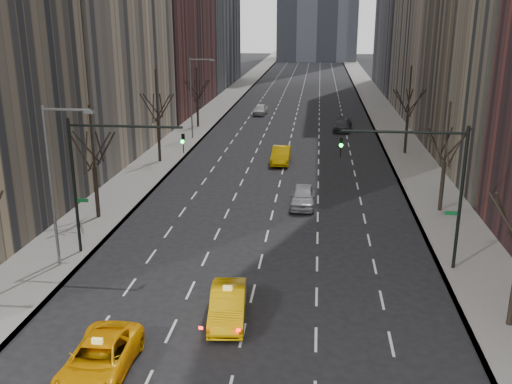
% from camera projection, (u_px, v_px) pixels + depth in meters
% --- Properties ---
extents(sidewalk_left, '(4.50, 320.00, 0.15)m').
position_uv_depth(sidewalk_left, '(220.00, 106.00, 89.24)').
color(sidewalk_left, slate).
rests_on(sidewalk_left, ground).
extents(sidewalk_right, '(4.50, 320.00, 0.15)m').
position_uv_depth(sidewalk_right, '(379.00, 108.00, 86.71)').
color(sidewalk_right, slate).
rests_on(sidewalk_right, ground).
extents(tree_lw_b, '(3.36, 3.50, 7.82)m').
position_uv_depth(tree_lw_b, '(94.00, 167.00, 38.77)').
color(tree_lw_b, black).
rests_on(tree_lw_b, ground).
extents(tree_lw_c, '(3.36, 3.50, 8.74)m').
position_uv_depth(tree_lw_c, '(158.00, 121.00, 53.87)').
color(tree_lw_c, black).
rests_on(tree_lw_c, ground).
extents(tree_lw_d, '(3.36, 3.50, 7.36)m').
position_uv_depth(tree_lw_d, '(197.00, 99.00, 71.09)').
color(tree_lw_d, black).
rests_on(tree_lw_d, ground).
extents(tree_rw_b, '(3.36, 3.50, 7.82)m').
position_uv_depth(tree_rw_b, '(444.00, 162.00, 40.09)').
color(tree_rw_b, black).
rests_on(tree_rw_b, ground).
extents(tree_rw_c, '(3.36, 3.50, 8.74)m').
position_uv_depth(tree_rw_c, '(408.00, 115.00, 57.08)').
color(tree_rw_c, black).
rests_on(tree_rw_c, ground).
extents(traffic_mast_left, '(6.69, 0.39, 8.00)m').
position_uv_depth(traffic_mast_left, '(101.00, 165.00, 32.25)').
color(traffic_mast_left, black).
rests_on(traffic_mast_left, ground).
extents(traffic_mast_right, '(6.69, 0.39, 8.00)m').
position_uv_depth(traffic_mast_right, '(431.00, 175.00, 30.37)').
color(traffic_mast_right, black).
rests_on(traffic_mast_right, ground).
extents(streetlight_near, '(2.83, 0.22, 9.00)m').
position_uv_depth(streetlight_near, '(56.00, 171.00, 30.49)').
color(streetlight_near, slate).
rests_on(streetlight_near, ground).
extents(streetlight_far, '(2.83, 0.22, 9.00)m').
position_uv_depth(streetlight_far, '(194.00, 90.00, 63.72)').
color(streetlight_far, slate).
rests_on(streetlight_far, ground).
extents(taxi_suv, '(2.48, 5.23, 1.44)m').
position_uv_depth(taxi_suv, '(99.00, 360.00, 22.29)').
color(taxi_suv, '#FFAC05').
rests_on(taxi_suv, ground).
extents(taxi_sedan, '(2.02, 4.70, 1.50)m').
position_uv_depth(taxi_sedan, '(228.00, 305.00, 26.45)').
color(taxi_sedan, '#F5B205').
rests_on(taxi_sedan, ground).
extents(silver_sedan_ahead, '(1.82, 4.44, 1.51)m').
position_uv_depth(silver_sedan_ahead, '(303.00, 196.00, 42.26)').
color(silver_sedan_ahead, '#A2A4AA').
rests_on(silver_sedan_ahead, ground).
extents(far_taxi, '(1.78, 4.87, 1.59)m').
position_uv_depth(far_taxi, '(281.00, 155.00, 54.56)').
color(far_taxi, '#DDA904').
rests_on(far_taxi, ground).
extents(far_suv_grey, '(2.64, 5.25, 1.46)m').
position_uv_depth(far_suv_grey, '(343.00, 125.00, 69.99)').
color(far_suv_grey, '#2D2D32').
rests_on(far_suv_grey, ground).
extents(far_car_white, '(2.03, 4.42, 1.47)m').
position_uv_depth(far_car_white, '(260.00, 110.00, 81.26)').
color(far_car_white, silver).
rests_on(far_car_white, ground).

